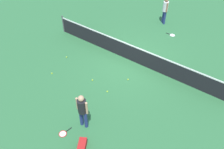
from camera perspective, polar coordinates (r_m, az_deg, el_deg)
ground_plane at (r=12.79m, az=4.99°, el=3.12°), size 40.00×40.00×0.00m
court_net at (r=12.48m, az=5.12°, el=4.92°), size 10.09×0.09×1.07m
player_near_side at (r=9.17m, az=-7.03°, el=-8.06°), size 0.53×0.37×1.70m
player_far_side at (r=15.90m, az=12.47°, el=14.95°), size 0.48×0.48×1.70m
tennis_racket_near_player at (r=9.84m, az=-11.42°, el=-13.49°), size 0.37×0.60×0.03m
tennis_racket_far_player at (r=15.22m, az=13.98°, el=9.03°), size 0.58×0.32×0.03m
tennis_ball_near_player at (r=12.33m, az=-14.01°, el=0.27°), size 0.07×0.07×0.07m
tennis_ball_by_net at (r=11.64m, az=-4.65°, el=-1.32°), size 0.07×0.07×0.07m
tennis_ball_midcourt at (r=11.66m, az=3.79°, el=-1.16°), size 0.07×0.07×0.07m
tennis_ball_baseline at (r=11.06m, az=-1.13°, el=-4.02°), size 0.07×0.07×0.07m
tennis_ball_stray_left at (r=13.20m, az=-10.68°, el=4.06°), size 0.07×0.07×0.07m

